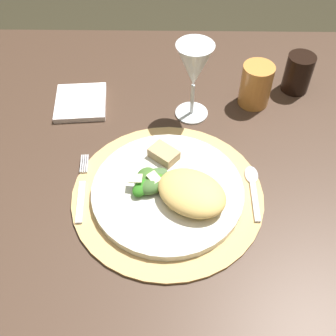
% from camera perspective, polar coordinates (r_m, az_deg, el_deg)
% --- Properties ---
extents(ground_plane, '(6.00, 6.00, 0.00)m').
position_cam_1_polar(ground_plane, '(1.43, -0.74, -19.65)').
color(ground_plane, '#302B1C').
extents(dining_table, '(1.25, 1.03, 0.71)m').
position_cam_1_polar(dining_table, '(0.93, -1.07, -7.45)').
color(dining_table, '#443024').
rests_on(dining_table, ground).
extents(placemat, '(0.35, 0.35, 0.01)m').
position_cam_1_polar(placemat, '(0.77, -0.05, -3.66)').
color(placemat, tan).
rests_on(placemat, dining_table).
extents(dinner_plate, '(0.28, 0.28, 0.02)m').
position_cam_1_polar(dinner_plate, '(0.76, -0.05, -3.18)').
color(dinner_plate, silver).
rests_on(dinner_plate, placemat).
extents(pasta_serving, '(0.16, 0.15, 0.04)m').
position_cam_1_polar(pasta_serving, '(0.73, 3.27, -3.38)').
color(pasta_serving, '#E5BA64').
rests_on(pasta_serving, dinner_plate).
extents(salad_greens, '(0.07, 0.08, 0.03)m').
position_cam_1_polar(salad_greens, '(0.75, -2.55, -1.87)').
color(salad_greens, '#2D781C').
rests_on(salad_greens, dinner_plate).
extents(bread_piece, '(0.06, 0.06, 0.02)m').
position_cam_1_polar(bread_piece, '(0.80, -0.57, 1.94)').
color(bread_piece, tan).
rests_on(bread_piece, dinner_plate).
extents(fork, '(0.02, 0.16, 0.00)m').
position_cam_1_polar(fork, '(0.78, -11.73, -3.03)').
color(fork, silver).
rests_on(fork, placemat).
extents(spoon, '(0.03, 0.13, 0.01)m').
position_cam_1_polar(spoon, '(0.79, 11.51, -2.08)').
color(spoon, silver).
rests_on(spoon, placemat).
extents(napkin, '(0.12, 0.13, 0.01)m').
position_cam_1_polar(napkin, '(0.96, -11.85, 8.80)').
color(napkin, white).
rests_on(napkin, dining_table).
extents(wine_glass, '(0.08, 0.08, 0.17)m').
position_cam_1_polar(wine_glass, '(0.85, 3.59, 13.50)').
color(wine_glass, silver).
rests_on(wine_glass, dining_table).
extents(amber_tumbler, '(0.07, 0.07, 0.10)m').
position_cam_1_polar(amber_tumbler, '(0.94, 11.94, 11.05)').
color(amber_tumbler, '#D2873E').
rests_on(amber_tumbler, dining_table).
extents(dark_tumbler, '(0.06, 0.06, 0.09)m').
position_cam_1_polar(dark_tumbler, '(1.01, 17.38, 12.30)').
color(dark_tumbler, black).
rests_on(dark_tumbler, dining_table).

